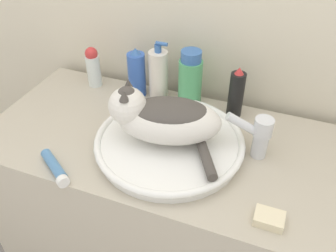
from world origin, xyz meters
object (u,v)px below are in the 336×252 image
at_px(faucet, 258,134).
at_px(soap_pump_bottle, 158,75).
at_px(cat, 163,117).
at_px(deodorant_stick, 93,67).
at_px(mouthwash_bottle, 190,80).
at_px(soap_bar, 269,219).
at_px(cream_tube, 55,167).
at_px(spray_bottle_trigger, 137,74).
at_px(hairspray_can_black, 236,94).

xyz_separation_m(faucet, soap_pump_bottle, (-0.37, 0.17, 0.02)).
distance_m(cat, deodorant_stick, 0.44).
bearing_deg(mouthwash_bottle, soap_bar, -50.29).
relative_size(deodorant_stick, cream_tube, 1.12).
height_order(spray_bottle_trigger, soap_bar, spray_bottle_trigger).
height_order(faucet, spray_bottle_trigger, spray_bottle_trigger).
xyz_separation_m(cat, soap_pump_bottle, (-0.11, 0.24, -0.02)).
bearing_deg(deodorant_stick, cat, -33.30).
relative_size(cat, cream_tube, 2.53).
height_order(soap_pump_bottle, soap_bar, soap_pump_bottle).
distance_m(soap_pump_bottle, mouthwash_bottle, 0.11).
relative_size(cat, mouthwash_bottle, 1.68).
xyz_separation_m(deodorant_stick, spray_bottle_trigger, (0.17, -0.00, 0.01)).
xyz_separation_m(spray_bottle_trigger, soap_bar, (0.52, -0.40, -0.07)).
xyz_separation_m(spray_bottle_trigger, soap_pump_bottle, (0.08, 0.00, 0.01)).
bearing_deg(soap_bar, cream_tube, -176.12).
distance_m(faucet, soap_bar, 0.24).
relative_size(cat, deodorant_stick, 2.26).
relative_size(hairspray_can_black, mouthwash_bottle, 0.87).
bearing_deg(soap_bar, mouthwash_bottle, 129.71).
bearing_deg(soap_pump_bottle, deodorant_stick, 180.00).
relative_size(cat, soap_pump_bottle, 1.57).
bearing_deg(cream_tube, soap_pump_bottle, 73.77).
height_order(faucet, deodorant_stick, deodorant_stick).
bearing_deg(hairspray_can_black, cat, -122.58).
height_order(cat, cream_tube, cat).
bearing_deg(cat, soap_bar, 140.11).
bearing_deg(mouthwash_bottle, spray_bottle_trigger, 180.00).
relative_size(spray_bottle_trigger, mouthwash_bottle, 0.88).
relative_size(spray_bottle_trigger, cream_tube, 1.33).
bearing_deg(cat, soap_pump_bottle, -79.75).
distance_m(deodorant_stick, soap_pump_bottle, 0.26).
bearing_deg(soap_pump_bottle, cream_tube, -106.23).
bearing_deg(cat, deodorant_stick, -48.07).
height_order(soap_pump_bottle, cream_tube, soap_pump_bottle).
xyz_separation_m(cream_tube, soap_bar, (0.57, 0.04, -0.00)).
relative_size(faucet, hairspray_can_black, 0.82).
bearing_deg(mouthwash_bottle, faucet, -34.09).
bearing_deg(spray_bottle_trigger, soap_bar, -37.13).
xyz_separation_m(soap_pump_bottle, soap_bar, (0.44, -0.40, -0.08)).
height_order(deodorant_stick, mouthwash_bottle, mouthwash_bottle).
distance_m(mouthwash_bottle, soap_bar, 0.52).
bearing_deg(mouthwash_bottle, deodorant_stick, 180.00).
distance_m(hairspray_can_black, spray_bottle_trigger, 0.35).
bearing_deg(cat, mouthwash_bottle, -104.67).
distance_m(cat, mouthwash_bottle, 0.24).
relative_size(faucet, deodorant_stick, 0.95).
xyz_separation_m(hairspray_can_black, soap_bar, (0.17, -0.40, -0.07)).
xyz_separation_m(deodorant_stick, soap_pump_bottle, (0.26, -0.00, 0.02)).
bearing_deg(deodorant_stick, mouthwash_bottle, -0.00).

